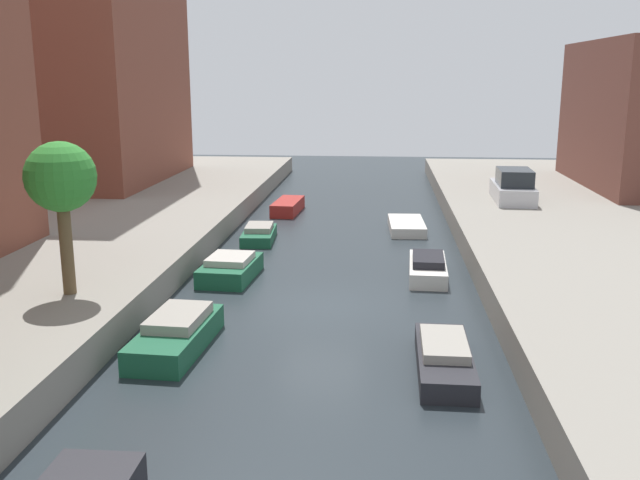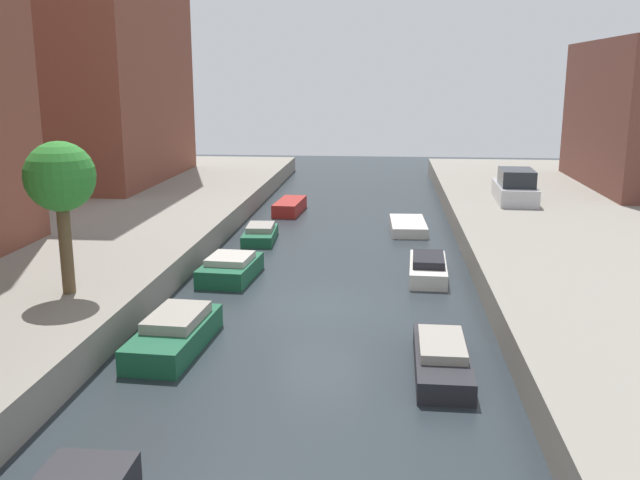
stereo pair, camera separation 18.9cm
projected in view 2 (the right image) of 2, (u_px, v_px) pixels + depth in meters
The scene contains 11 objects.
ground_plane at pixel (322, 306), 21.90m from camera, with size 84.00×84.00×0.00m, color #232B30.
apartment_tower_far at pixel (73, 17), 39.85m from camera, with size 10.00×13.20×18.51m, color brown.
street_tree_2 at pixel (60, 180), 19.22m from camera, with size 1.93×1.93×4.29m.
parked_car at pixel (515, 188), 34.32m from camera, with size 1.93×4.40×1.60m.
moored_boat_left_2 at pixel (175, 334), 18.47m from camera, with size 1.70×3.95×0.92m.
moored_boat_left_3 at pixel (231, 268), 24.86m from camera, with size 1.87×3.21×0.84m.
moored_boat_left_4 at pixel (260, 234), 30.60m from camera, with size 1.47×3.12×0.69m.
moored_boat_left_5 at pixel (290, 206), 36.82m from camera, with size 1.42×3.48×0.65m.
moored_boat_right_2 at pixel (442, 358), 17.07m from camera, with size 1.33×3.88×0.75m.
moored_boat_right_3 at pixel (428, 268), 25.03m from camera, with size 1.42×3.63×0.80m.
moored_boat_right_4 at pixel (408, 226), 32.51m from camera, with size 1.70×3.62×0.46m.
Camera 2 is at (1.93, -20.76, 7.00)m, focal length 39.52 mm.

